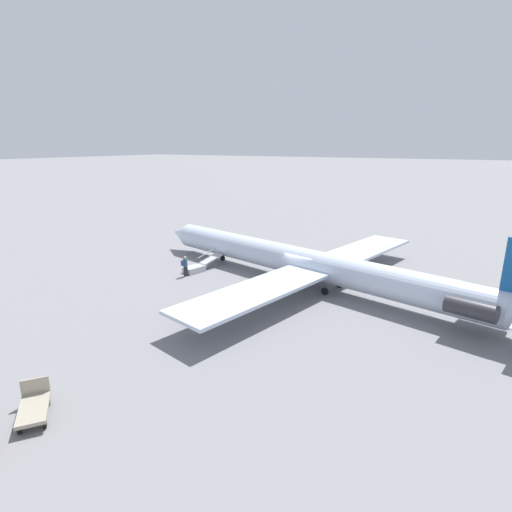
# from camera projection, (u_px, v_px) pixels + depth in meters

# --- Properties ---
(ground_plane) EXTENTS (600.00, 600.00, 0.00)m
(ground_plane) POSITION_uv_depth(u_px,v_px,m) (301.00, 283.00, 32.31)
(ground_plane) COLOR slate
(airplane_main) EXTENTS (33.96, 26.66, 5.95)m
(airplane_main) POSITION_uv_depth(u_px,v_px,m) (312.00, 264.00, 31.24)
(airplane_main) COLOR silver
(airplane_main) RESTS_ON ground
(boarding_stairs) EXTENTS (1.84, 4.13, 1.55)m
(boarding_stairs) POSITION_uv_depth(u_px,v_px,m) (198.00, 267.00, 35.23)
(boarding_stairs) COLOR #B2B2B7
(boarding_stairs) RESTS_ON ground
(passenger) EXTENTS (0.39, 0.56, 1.74)m
(passenger) POSITION_uv_depth(u_px,v_px,m) (185.00, 265.00, 33.66)
(passenger) COLOR #23232D
(passenger) RESTS_ON ground
(luggage_cart) EXTENTS (2.41, 2.22, 1.22)m
(luggage_cart) POSITION_uv_depth(u_px,v_px,m) (34.00, 407.00, 16.34)
(luggage_cart) COLOR #9E937F
(luggage_cart) RESTS_ON ground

